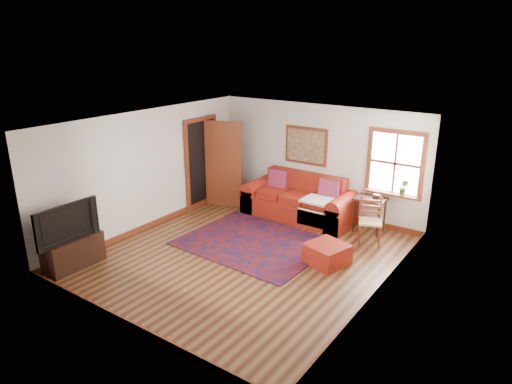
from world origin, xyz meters
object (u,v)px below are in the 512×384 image
Objects in this scene: ladder_back_chair at (370,219)px; side_table at (370,204)px; red_leather_sofa at (299,204)px; red_ottoman at (327,254)px; media_cabinet at (73,252)px.

side_table is at bearing 112.92° from ladder_back_chair.
red_ottoman is at bearing -47.56° from red_leather_sofa.
red_leather_sofa is at bearing 148.13° from red_ottoman.
red_ottoman is at bearing 36.29° from media_cabinet.
red_leather_sofa is 4.81m from media_cabinet.
ladder_back_chair is (1.82, -0.41, 0.18)m from red_leather_sofa.
side_table is at bearing 50.40° from media_cabinet.
ladder_back_chair is 5.54m from media_cabinet.
side_table is 0.58m from ladder_back_chair.
side_table is at bearing 103.72° from red_ottoman.
side_table is (1.60, 0.11, 0.30)m from red_leather_sofa.
red_leather_sofa is at bearing 64.37° from media_cabinet.
red_leather_sofa is 2.28m from red_ottoman.
ladder_back_chair is at bearing -67.08° from side_table.
red_leather_sofa reaches higher than red_ottoman.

